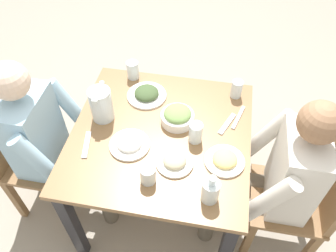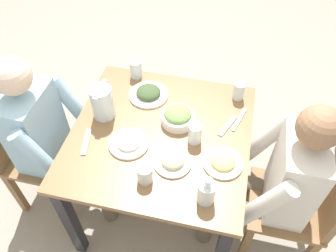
% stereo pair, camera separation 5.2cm
% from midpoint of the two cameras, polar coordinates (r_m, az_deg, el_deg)
% --- Properties ---
extents(ground_plane, '(8.00, 8.00, 0.00)m').
position_cam_midpoint_polar(ground_plane, '(2.39, -0.36, -12.87)').
color(ground_plane, gray).
extents(dining_table, '(0.94, 0.94, 0.75)m').
position_cam_midpoint_polar(dining_table, '(1.87, -0.45, -3.61)').
color(dining_table, olive).
rests_on(dining_table, ground_plane).
extents(chair_near, '(0.40, 0.40, 0.87)m').
position_cam_midpoint_polar(chair_near, '(1.98, 22.84, -11.88)').
color(chair_near, olive).
rests_on(chair_near, ground_plane).
extents(chair_far, '(0.40, 0.40, 0.87)m').
position_cam_midpoint_polar(chair_far, '(2.20, -21.98, -3.40)').
color(chair_far, olive).
rests_on(chair_far, ground_plane).
extents(diner_near, '(0.48, 0.53, 1.17)m').
position_cam_midpoint_polar(diner_near, '(1.82, 17.97, -8.76)').
color(diner_near, silver).
rests_on(diner_near, ground_plane).
extents(diner_far, '(0.48, 0.53, 1.17)m').
position_cam_midpoint_polar(diner_far, '(1.99, -18.18, -1.96)').
color(diner_far, '#9EC6E0').
rests_on(diner_far, ground_plane).
extents(water_pitcher, '(0.16, 0.12, 0.19)m').
position_cam_midpoint_polar(water_pitcher, '(1.82, -10.27, 3.95)').
color(water_pitcher, silver).
rests_on(water_pitcher, dining_table).
extents(salad_bowl, '(0.18, 0.18, 0.09)m').
position_cam_midpoint_polar(salad_bowl, '(1.80, 2.49, 1.62)').
color(salad_bowl, white).
rests_on(salad_bowl, dining_table).
extents(plate_beans, '(0.18, 0.18, 0.05)m').
position_cam_midpoint_polar(plate_beans, '(1.64, 1.69, -6.00)').
color(plate_beans, white).
rests_on(plate_beans, dining_table).
extents(plate_fries, '(0.20, 0.20, 0.05)m').
position_cam_midpoint_polar(plate_fries, '(1.66, 10.16, -5.99)').
color(plate_fries, white).
rests_on(plate_fries, dining_table).
extents(plate_dolmas, '(0.23, 0.23, 0.06)m').
position_cam_midpoint_polar(plate_dolmas, '(1.96, -2.57, 5.54)').
color(plate_dolmas, white).
rests_on(plate_dolmas, dining_table).
extents(plate_yoghurt, '(0.21, 0.21, 0.05)m').
position_cam_midpoint_polar(plate_yoghurt, '(1.72, -5.85, -2.76)').
color(plate_yoghurt, white).
rests_on(plate_yoghurt, dining_table).
extents(water_glass_center, '(0.07, 0.07, 0.11)m').
position_cam_midpoint_polar(water_glass_center, '(2.07, -4.75, 9.58)').
color(water_glass_center, silver).
rests_on(water_glass_center, dining_table).
extents(water_glass_far_left, '(0.07, 0.07, 0.09)m').
position_cam_midpoint_polar(water_glass_far_left, '(1.57, -3.04, -8.11)').
color(water_glass_far_left, silver).
rests_on(water_glass_far_left, dining_table).
extents(water_glass_near_left, '(0.06, 0.06, 0.10)m').
position_cam_midpoint_polar(water_glass_near_left, '(1.97, 12.65, 5.80)').
color(water_glass_near_left, silver).
rests_on(water_glass_near_left, dining_table).
extents(water_glass_far_right, '(0.07, 0.07, 0.11)m').
position_cam_midpoint_polar(water_glass_far_right, '(1.70, 5.45, -1.28)').
color(water_glass_far_right, silver).
rests_on(water_glass_far_right, dining_table).
extents(oil_carafe, '(0.08, 0.08, 0.16)m').
position_cam_midpoint_polar(oil_carafe, '(1.51, 7.48, -11.19)').
color(oil_carafe, silver).
rests_on(oil_carafe, dining_table).
extents(salt_shaker, '(0.03, 0.03, 0.05)m').
position_cam_midpoint_polar(salt_shaker, '(2.04, -9.90, 7.07)').
color(salt_shaker, white).
rests_on(salt_shaker, dining_table).
extents(fork_near, '(0.17, 0.06, 0.01)m').
position_cam_midpoint_polar(fork_near, '(1.78, -12.88, -2.62)').
color(fork_near, silver).
rests_on(fork_near, dining_table).
extents(knife_near, '(0.18, 0.07, 0.01)m').
position_cam_midpoint_polar(knife_near, '(1.88, 12.74, 1.05)').
color(knife_near, silver).
rests_on(knife_near, dining_table).
extents(fork_far, '(0.17, 0.09, 0.01)m').
position_cam_midpoint_polar(fork_far, '(1.83, 10.85, 0.04)').
color(fork_far, silver).
rests_on(fork_far, dining_table).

